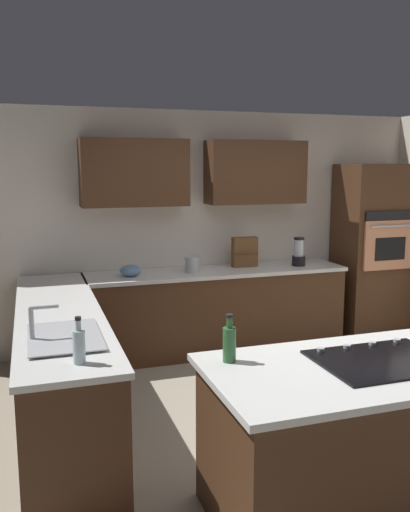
# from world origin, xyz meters

# --- Properties ---
(ground_plane) EXTENTS (14.00, 14.00, 0.00)m
(ground_plane) POSITION_xyz_m (0.00, 0.00, 0.00)
(ground_plane) COLOR #9E937F
(wall_back) EXTENTS (6.00, 0.44, 2.60)m
(wall_back) POSITION_xyz_m (0.07, -2.05, 1.46)
(wall_back) COLOR silver
(wall_back) RESTS_ON ground
(lower_cabinets_back) EXTENTS (2.80, 0.60, 0.86)m
(lower_cabinets_back) POSITION_xyz_m (0.10, -1.72, 0.43)
(lower_cabinets_back) COLOR #472B19
(lower_cabinets_back) RESTS_ON ground
(countertop_back) EXTENTS (2.84, 0.64, 0.04)m
(countertop_back) POSITION_xyz_m (0.10, -1.72, 0.88)
(countertop_back) COLOR silver
(countertop_back) RESTS_ON lower_cabinets_back
(lower_cabinets_side) EXTENTS (0.60, 2.90, 0.86)m
(lower_cabinets_side) POSITION_xyz_m (1.82, -0.55, 0.43)
(lower_cabinets_side) COLOR #472B19
(lower_cabinets_side) RESTS_ON ground
(countertop_side) EXTENTS (0.64, 2.94, 0.04)m
(countertop_side) POSITION_xyz_m (1.82, -0.55, 0.88)
(countertop_side) COLOR silver
(countertop_side) RESTS_ON lower_cabinets_side
(island_base) EXTENTS (1.97, 0.88, 0.86)m
(island_base) POSITION_xyz_m (0.12, 1.19, 0.43)
(island_base) COLOR #472B19
(island_base) RESTS_ON ground
(island_top) EXTENTS (2.05, 0.96, 0.04)m
(island_top) POSITION_xyz_m (0.12, 1.19, 0.88)
(island_top) COLOR silver
(island_top) RESTS_ON island_base
(wall_oven) EXTENTS (0.80, 0.66, 2.03)m
(wall_oven) POSITION_xyz_m (-1.85, -1.72, 1.02)
(wall_oven) COLOR #472B19
(wall_oven) RESTS_ON ground
(sink_unit) EXTENTS (0.46, 0.70, 0.23)m
(sink_unit) POSITION_xyz_m (1.83, 0.20, 0.92)
(sink_unit) COLOR #515456
(sink_unit) RESTS_ON countertop_side
(cooktop) EXTENTS (0.76, 0.56, 0.03)m
(cooktop) POSITION_xyz_m (0.12, 1.18, 0.91)
(cooktop) COLOR black
(cooktop) RESTS_ON island_top
(blender) EXTENTS (0.15, 0.15, 0.32)m
(blender) POSITION_xyz_m (-0.85, -1.67, 1.04)
(blender) COLOR black
(blender) RESTS_ON countertop_back
(mixing_bowl) EXTENTS (0.21, 0.21, 0.12)m
(mixing_bowl) POSITION_xyz_m (1.05, -1.67, 0.96)
(mixing_bowl) COLOR #668CB2
(mixing_bowl) RESTS_ON countertop_back
(spice_rack) EXTENTS (0.28, 0.11, 0.33)m
(spice_rack) POSITION_xyz_m (-0.25, -1.80, 1.07)
(spice_rack) COLOR brown
(spice_rack) RESTS_ON countertop_back
(kettle) EXTENTS (0.15, 0.15, 0.16)m
(kettle) POSITION_xyz_m (0.40, -1.67, 0.98)
(kettle) COLOR #B7BABF
(kettle) RESTS_ON countertop_back
(dish_soap_bottle) EXTENTS (0.07, 0.07, 0.27)m
(dish_soap_bottle) POSITION_xyz_m (1.77, 0.68, 1.01)
(dish_soap_bottle) COLOR silver
(dish_soap_bottle) RESTS_ON countertop_side
(oil_bottle) EXTENTS (0.08, 0.08, 0.28)m
(oil_bottle) POSITION_xyz_m (0.96, 0.91, 1.01)
(oil_bottle) COLOR #336B38
(oil_bottle) RESTS_ON island_top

